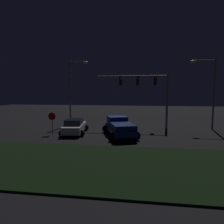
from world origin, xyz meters
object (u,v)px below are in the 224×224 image
pickup_truck (119,126)px  street_lamp_left (74,85)px  street_lamp_right (209,85)px  car_sedan (75,126)px  stop_sign (52,119)px  traffic_signal_gantry (146,86)px

pickup_truck → street_lamp_left: bearing=30.9°
street_lamp_left → street_lamp_right: size_ratio=1.03×
street_lamp_left → car_sedan: bearing=-70.9°
pickup_truck → street_lamp_right: street_lamp_right is taller
street_lamp_left → street_lamp_right: (16.04, -0.80, -0.12)m
car_sedan → street_lamp_right: street_lamp_right is taller
street_lamp_left → stop_sign: bearing=-92.8°
street_lamp_left → stop_sign: size_ratio=3.67×
street_lamp_right → car_sedan: bearing=-163.1°
pickup_truck → stop_sign: (-6.73, -0.40, 0.56)m
pickup_truck → street_lamp_left: 9.42m
traffic_signal_gantry → street_lamp_left: (-9.08, 0.94, 0.24)m
traffic_signal_gantry → street_lamp_left: street_lamp_left is taller
street_lamp_right → stop_sign: (-16.33, -5.08, -3.47)m
pickup_truck → traffic_signal_gantry: traffic_signal_gantry is taller
pickup_truck → traffic_signal_gantry: size_ratio=0.69×
street_lamp_right → traffic_signal_gantry: bearing=-178.9°
traffic_signal_gantry → stop_sign: (-9.37, -4.95, -3.34)m
pickup_truck → stop_sign: size_ratio=2.58×
stop_sign → pickup_truck: bearing=3.4°
traffic_signal_gantry → street_lamp_right: bearing=1.1°
car_sedan → street_lamp_left: size_ratio=0.56×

